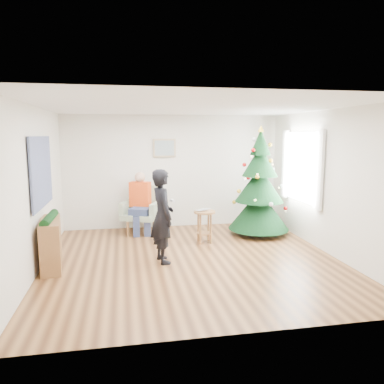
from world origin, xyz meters
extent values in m
plane|color=brown|center=(0.00, 0.00, 0.00)|extent=(5.00, 5.00, 0.00)
plane|color=white|center=(0.00, 0.00, 2.60)|extent=(5.00, 5.00, 0.00)
plane|color=silver|center=(0.00, 2.50, 1.30)|extent=(5.00, 0.00, 5.00)
plane|color=silver|center=(0.00, -2.50, 1.30)|extent=(5.00, 0.00, 5.00)
plane|color=silver|center=(-2.50, 0.00, 1.30)|extent=(0.00, 5.00, 5.00)
plane|color=silver|center=(2.50, 0.00, 1.30)|extent=(0.00, 5.00, 5.00)
cube|color=white|center=(2.47, 1.00, 1.50)|extent=(0.04, 1.30, 1.40)
cube|color=white|center=(2.44, 0.25, 1.50)|extent=(0.05, 0.25, 1.50)
cube|color=white|center=(2.44, 1.75, 1.50)|extent=(0.05, 0.25, 1.50)
cylinder|color=#3F2816|center=(1.72, 1.42, 0.15)|extent=(0.10, 0.10, 0.30)
cone|color=black|center=(1.72, 1.42, 0.55)|extent=(1.30, 1.30, 0.85)
cone|color=black|center=(1.72, 1.42, 1.10)|extent=(1.04, 1.04, 0.75)
cone|color=black|center=(1.72, 1.42, 1.60)|extent=(0.76, 0.76, 0.65)
cone|color=black|center=(1.72, 1.42, 2.00)|extent=(0.44, 0.44, 0.55)
cone|color=gold|center=(1.72, 1.42, 2.28)|extent=(0.14, 0.14, 0.14)
cylinder|color=brown|center=(0.43, 1.01, 0.62)|extent=(0.43, 0.43, 0.04)
cylinder|color=brown|center=(0.43, 1.01, 0.19)|extent=(0.32, 0.32, 0.02)
imported|color=silver|center=(0.43, 1.01, 0.66)|extent=(0.42, 0.39, 0.03)
cube|color=#92A484|center=(-0.79, 2.00, 0.38)|extent=(0.95, 0.93, 0.12)
cube|color=#92A484|center=(-0.66, 2.29, 0.72)|extent=(0.73, 0.41, 0.60)
cube|color=#92A484|center=(-1.10, 2.14, 0.54)|extent=(0.33, 0.57, 0.30)
cube|color=#92A484|center=(-0.47, 1.86, 0.54)|extent=(0.33, 0.57, 0.30)
cube|color=navy|center=(-0.79, 1.92, 0.51)|extent=(0.56, 0.58, 0.14)
cube|color=#D64314|center=(-0.79, 2.15, 0.84)|extent=(0.50, 0.39, 0.55)
sphere|color=tan|center=(-0.79, 2.13, 1.22)|extent=(0.23, 0.23, 0.23)
imported|color=black|center=(-0.52, 0.01, 0.80)|extent=(0.48, 0.64, 1.59)
cube|color=white|center=(-0.35, -0.02, 1.06)|extent=(0.06, 0.13, 0.04)
cube|color=brown|center=(-2.33, 0.05, 0.40)|extent=(0.43, 1.03, 0.80)
cylinder|color=black|center=(-2.33, 0.05, 0.82)|extent=(0.14, 0.90, 0.14)
cube|color=black|center=(-2.46, 0.30, 1.55)|extent=(0.03, 1.50, 1.15)
cube|color=tan|center=(-0.20, 2.47, 1.85)|extent=(0.52, 0.03, 0.42)
cube|color=gray|center=(-0.20, 2.45, 1.85)|extent=(0.44, 0.02, 0.34)
camera|label=1|loc=(-1.15, -6.13, 2.14)|focal=35.00mm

